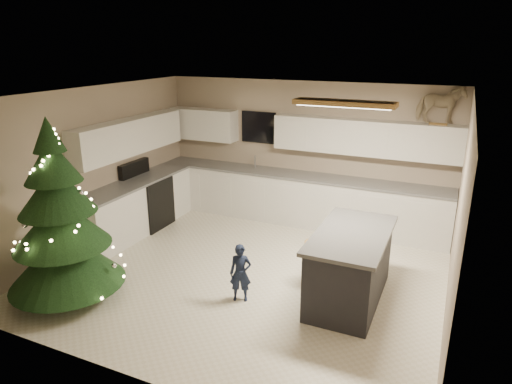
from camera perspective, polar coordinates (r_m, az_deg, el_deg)
ground_plane at (r=6.89m, az=-1.21°, el=-9.96°), size 5.50×5.50×0.00m
room_shell at (r=6.25m, az=-1.12°, el=4.28°), size 5.52×5.02×2.61m
cabinetry at (r=8.34m, az=-2.03°, el=0.80°), size 5.50×3.20×2.00m
island at (r=6.15m, az=11.66°, el=-9.03°), size 0.90×1.70×0.95m
bar_stool at (r=6.38m, az=7.57°, el=-7.60°), size 0.34×0.34×0.66m
christmas_tree at (r=6.34m, az=-23.17°, el=-4.19°), size 1.52×1.47×2.43m
toddler at (r=6.04m, az=-1.95°, el=-10.09°), size 0.33×0.27×0.78m
rocking_horse at (r=7.87m, az=22.06°, el=10.09°), size 0.77×0.51×0.62m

